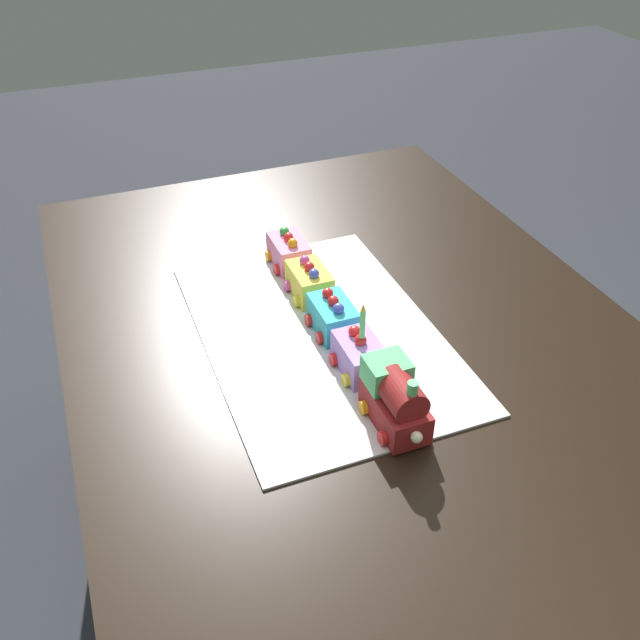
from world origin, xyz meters
The scene contains 9 objects.
ground_plane centered at (0.00, 0.00, 0.00)m, with size 8.00×8.00×0.00m, color #2D3038.
dining_table centered at (0.00, 0.00, 0.63)m, with size 1.40×1.00×0.74m.
cake_board centered at (0.00, 0.06, 0.74)m, with size 0.60×0.40×0.00m, color silver.
cake_locomotive centered at (-0.25, 0.03, 0.79)m, with size 0.14×0.08×0.12m.
cake_car_gondola_lavender centered at (-0.12, 0.03, 0.77)m, with size 0.10×0.08×0.07m.
cake_car_flatbed_turquoise centered at (0.00, 0.03, 0.77)m, with size 0.10×0.08×0.07m.
cake_car_caboose_lemon centered at (0.12, 0.03, 0.77)m, with size 0.10×0.08×0.07m.
cake_car_tanker_bubblegum centered at (0.24, 0.03, 0.77)m, with size 0.10×0.08×0.07m.
birthday_candle centered at (-0.12, 0.03, 0.85)m, with size 0.01×0.01×0.06m.
Camera 1 is at (-0.91, 0.41, 1.50)m, focal length 38.96 mm.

